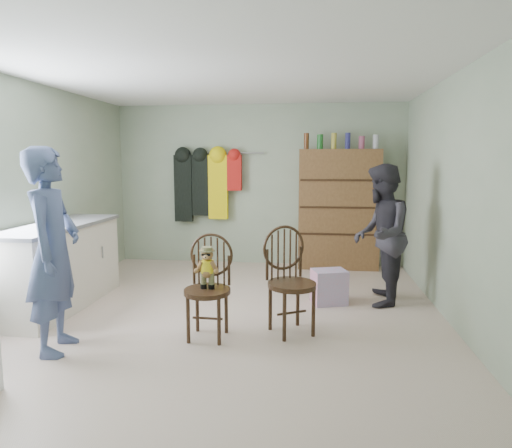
# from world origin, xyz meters

# --- Properties ---
(ground_plane) EXTENTS (5.00, 5.00, 0.00)m
(ground_plane) POSITION_xyz_m (0.00, 0.00, 0.00)
(ground_plane) COLOR beige
(ground_plane) RESTS_ON ground
(room_walls) EXTENTS (5.00, 5.00, 5.00)m
(room_walls) POSITION_xyz_m (0.00, 0.53, 1.58)
(room_walls) COLOR #A1AF92
(room_walls) RESTS_ON ground
(counter) EXTENTS (0.64, 1.86, 0.94)m
(counter) POSITION_xyz_m (-1.95, 0.00, 0.47)
(counter) COLOR silver
(counter) RESTS_ON ground
(chair_front) EXTENTS (0.44, 0.44, 0.96)m
(chair_front) POSITION_xyz_m (-0.09, -0.65, 0.56)
(chair_front) COLOR #3F2716
(chair_front) RESTS_ON ground
(chair_far) EXTENTS (0.62, 0.62, 1.02)m
(chair_far) POSITION_xyz_m (0.65, -0.43, 0.54)
(chair_far) COLOR #3F2716
(chair_far) RESTS_ON ground
(striped_bag) EXTENTS (0.44, 0.39, 0.39)m
(striped_bag) POSITION_xyz_m (1.06, 0.49, 0.20)
(striped_bag) COLOR pink
(striped_bag) RESTS_ON ground
(person_left) EXTENTS (0.52, 0.70, 1.75)m
(person_left) POSITION_xyz_m (-1.32, -1.11, 0.88)
(person_left) COLOR #43507A
(person_left) RESTS_ON ground
(person_right) EXTENTS (0.73, 0.87, 1.60)m
(person_right) POSITION_xyz_m (1.62, 0.56, 0.80)
(person_right) COLOR #2D2B33
(person_right) RESTS_ON ground
(dresser) EXTENTS (1.20, 0.39, 2.03)m
(dresser) POSITION_xyz_m (1.25, 2.30, 0.91)
(dresser) COLOR brown
(dresser) RESTS_ON ground
(coat_rack) EXTENTS (1.42, 0.12, 1.09)m
(coat_rack) POSITION_xyz_m (-0.83, 2.38, 1.25)
(coat_rack) COLOR #99999E
(coat_rack) RESTS_ON ground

